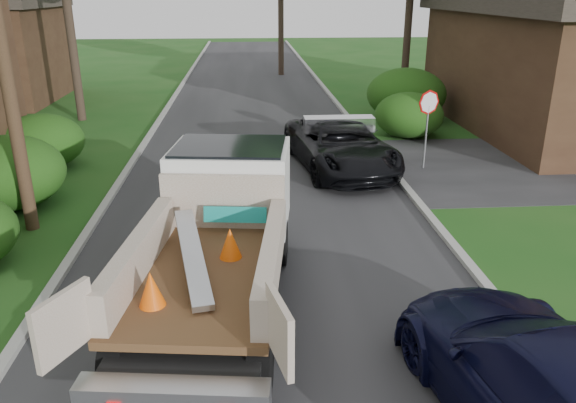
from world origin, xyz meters
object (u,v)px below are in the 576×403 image
(flatbed_truck, at_px, (222,220))
(black_pickup, at_px, (340,145))
(navy_suv, at_px, (558,394))
(stop_sign, at_px, (428,113))

(flatbed_truck, xyz_separation_m, black_pickup, (3.39, 7.14, -0.55))
(black_pickup, bearing_deg, navy_suv, -94.76)
(black_pickup, bearing_deg, flatbed_truck, -123.73)
(flatbed_truck, relative_size, black_pickup, 1.20)
(stop_sign, relative_size, flatbed_truck, 0.37)
(stop_sign, height_order, flatbed_truck, stop_sign)
(flatbed_truck, bearing_deg, navy_suv, -40.46)
(stop_sign, relative_size, black_pickup, 0.45)
(black_pickup, height_order, navy_suv, navy_suv)
(navy_suv, bearing_deg, stop_sign, -107.30)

